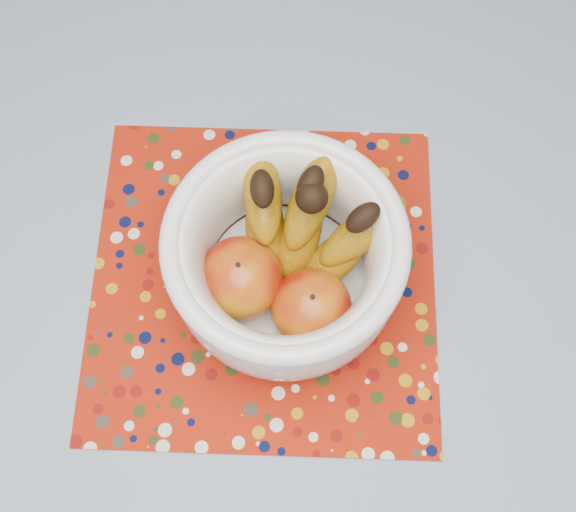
% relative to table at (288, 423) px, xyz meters
% --- Properties ---
extents(table, '(1.20, 1.20, 0.75)m').
position_rel_table_xyz_m(table, '(0.00, 0.00, 0.00)').
color(table, brown).
rests_on(table, ground).
extents(tablecloth, '(1.32, 1.32, 0.01)m').
position_rel_table_xyz_m(tablecloth, '(0.00, 0.00, 0.08)').
color(tablecloth, slate).
rests_on(tablecloth, table).
extents(placemat, '(0.51, 0.51, 0.00)m').
position_rel_table_xyz_m(placemat, '(-0.09, 0.12, 0.09)').
color(placemat, '#951808').
rests_on(placemat, tablecloth).
extents(fruit_bowl, '(0.25, 0.24, 0.17)m').
position_rel_table_xyz_m(fruit_bowl, '(-0.07, 0.13, 0.17)').
color(fruit_bowl, white).
rests_on(fruit_bowl, placemat).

